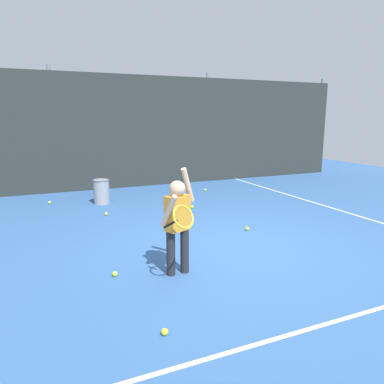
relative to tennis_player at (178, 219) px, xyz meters
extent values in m
plane|color=#335B93|center=(1.16, 0.56, -0.73)|extent=(20.00, 20.00, 0.00)
cube|color=white|center=(1.16, -1.64, -0.72)|extent=(9.00, 0.05, 0.00)
cube|color=white|center=(4.35, 1.56, -0.72)|extent=(0.05, 9.00, 0.00)
cube|color=#282D2B|center=(1.16, 6.02, 0.82)|extent=(13.55, 0.08, 3.09)
cylinder|color=slate|center=(-1.05, 6.08, 0.90)|extent=(0.09, 0.09, 3.24)
cylinder|color=slate|center=(3.37, 6.08, 0.90)|extent=(0.09, 0.09, 3.24)
cylinder|color=slate|center=(7.79, 6.08, 0.90)|extent=(0.09, 0.09, 3.24)
cylinder|color=#232326|center=(-0.09, 0.02, -0.44)|extent=(0.11, 0.11, 0.58)
cylinder|color=#232326|center=(0.10, 0.02, -0.44)|extent=(0.11, 0.11, 0.58)
cube|color=orange|center=(0.00, 0.02, 0.07)|extent=(0.34, 0.26, 0.44)
sphere|color=tan|center=(0.00, 0.02, 0.38)|extent=(0.20, 0.20, 0.20)
cylinder|color=tan|center=(0.18, 0.11, 0.39)|extent=(0.22, 0.14, 0.46)
cylinder|color=tan|center=(-0.16, -0.10, 0.14)|extent=(0.16, 0.29, 0.43)
cylinder|color=black|center=(-0.19, -0.24, 0.03)|extent=(0.11, 0.23, 0.15)
torus|color=yellow|center=(-0.11, -0.45, 0.16)|extent=(0.32, 0.25, 0.26)
cylinder|color=gray|center=(-0.20, 4.27, -0.45)|extent=(0.36, 0.36, 0.55)
torus|color=#595B60|center=(-0.20, 4.27, -0.18)|extent=(0.38, 0.38, 0.02)
sphere|color=#CCE033|center=(-0.31, 3.19, -0.69)|extent=(0.07, 0.07, 0.07)
sphere|color=#CCE033|center=(-1.32, 4.71, -0.69)|extent=(0.07, 0.07, 0.07)
sphere|color=#CCE033|center=(1.53, 3.03, -0.69)|extent=(0.07, 0.07, 0.07)
sphere|color=#CCE033|center=(1.78, 1.19, -0.69)|extent=(0.07, 0.07, 0.07)
sphere|color=#CCE033|center=(-0.76, 0.25, -0.69)|extent=(0.07, 0.07, 0.07)
sphere|color=#CCE033|center=(2.60, 4.60, -0.69)|extent=(0.07, 0.07, 0.07)
sphere|color=#CCE033|center=(-0.60, -1.18, -0.69)|extent=(0.07, 0.07, 0.07)
camera|label=1|loc=(-1.57, -4.02, 1.24)|focal=33.91mm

